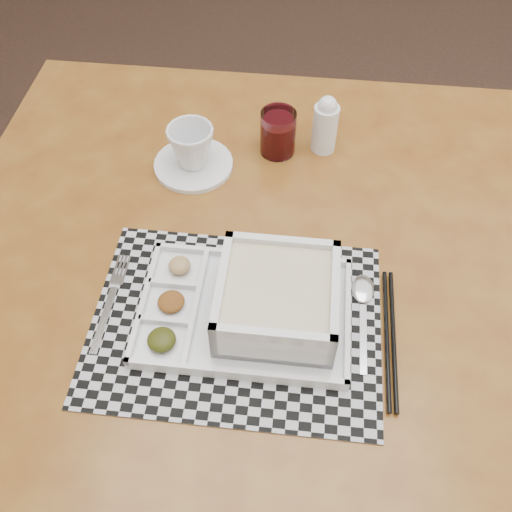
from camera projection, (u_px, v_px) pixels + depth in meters
The scene contains 11 objects.
floor at pixel (501, 255), 1.96m from camera, with size 5.00×5.00×0.00m, color black.
dining_table at pixel (246, 287), 1.01m from camera, with size 1.08×1.08×0.79m.
placemat at pixel (236, 322), 0.87m from camera, with size 0.44×0.33×0.00m, color #A4A4AB.
serving_tray at pixel (266, 304), 0.85m from camera, with size 0.33×0.23×0.09m.
fork at pixel (111, 300), 0.89m from camera, with size 0.02×0.19×0.00m.
spoon at pixel (363, 296), 0.90m from camera, with size 0.04×0.18×0.01m.
chopsticks at pixel (390, 337), 0.85m from camera, with size 0.02×0.24×0.01m.
saucer at pixel (194, 165), 1.08m from camera, with size 0.15×0.15×0.01m, color silver.
cup at pixel (191, 146), 1.05m from camera, with size 0.09×0.09×0.08m, color silver.
juice_glass at pixel (278, 134), 1.08m from camera, with size 0.07×0.07×0.09m.
creamer_bottle at pixel (325, 125), 1.08m from camera, with size 0.05×0.05×0.12m.
Camera 1 is at (-0.67, -1.32, 1.54)m, focal length 40.00 mm.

